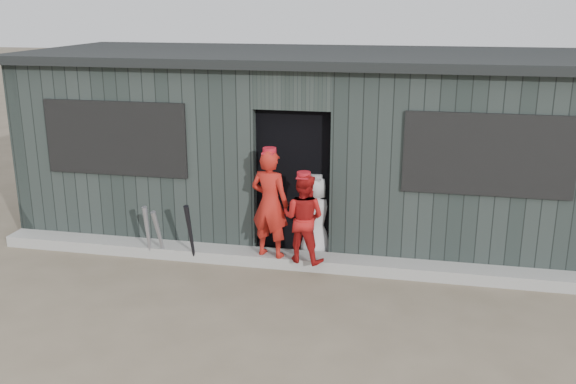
% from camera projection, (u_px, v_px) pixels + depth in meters
% --- Properties ---
extents(ground, '(80.00, 80.00, 0.00)m').
position_uv_depth(ground, '(252.00, 332.00, 6.67)').
color(ground, brown).
rests_on(ground, ground).
extents(curb, '(8.00, 0.36, 0.15)m').
position_uv_depth(curb, '(288.00, 260.00, 8.36)').
color(curb, gray).
rests_on(curb, ground).
extents(bat_left, '(0.08, 0.20, 0.76)m').
position_uv_depth(bat_left, '(148.00, 233.00, 8.44)').
color(bat_left, '#92929A').
rests_on(bat_left, ground).
extents(bat_mid, '(0.12, 0.29, 0.72)m').
position_uv_depth(bat_mid, '(159.00, 235.00, 8.42)').
color(bat_mid, gray).
rests_on(bat_mid, ground).
extents(bat_right, '(0.07, 0.30, 0.85)m').
position_uv_depth(bat_right, '(191.00, 234.00, 8.26)').
color(bat_right, black).
rests_on(bat_right, ground).
extents(player_red_left, '(0.58, 0.45, 1.40)m').
position_uv_depth(player_red_left, '(270.00, 204.00, 8.11)').
color(player_red_left, '#B11E15').
rests_on(player_red_left, curb).
extents(player_red_right, '(0.63, 0.54, 1.14)m').
position_uv_depth(player_red_right, '(303.00, 218.00, 7.97)').
color(player_red_right, '#A81514').
rests_on(player_red_right, curb).
extents(player_grey_back, '(0.62, 0.47, 1.13)m').
position_uv_depth(player_grey_back, '(316.00, 217.00, 8.49)').
color(player_grey_back, '#BDBDBD').
rests_on(player_grey_back, ground).
extents(dugout, '(8.30, 3.30, 2.62)m').
position_uv_depth(dugout, '(311.00, 142.00, 9.60)').
color(dugout, black).
rests_on(dugout, ground).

